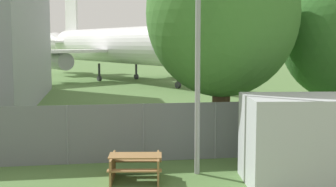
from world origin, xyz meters
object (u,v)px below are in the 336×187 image
(airplane, at_px, (123,46))
(portable_cabin, at_px, (324,140))
(picnic_bench_open_grass, at_px, (135,165))
(tree_left_of_cabin, at_px, (222,14))

(airplane, xyz_separation_m, portable_cabin, (3.47, -37.54, -2.44))
(picnic_bench_open_grass, bearing_deg, airplane, 87.06)
(airplane, xyz_separation_m, tree_left_of_cabin, (1.64, -33.08, 1.40))
(airplane, distance_m, picnic_bench_open_grass, 36.55)
(airplane, relative_size, tree_left_of_cabin, 4.33)
(airplane, distance_m, tree_left_of_cabin, 33.15)
(airplane, height_order, picnic_bench_open_grass, airplane)
(picnic_bench_open_grass, distance_m, tree_left_of_cabin, 6.68)
(portable_cabin, distance_m, tree_left_of_cabin, 6.16)
(airplane, bearing_deg, tree_left_of_cabin, -23.12)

